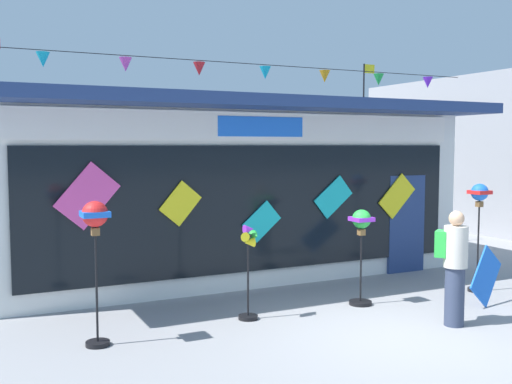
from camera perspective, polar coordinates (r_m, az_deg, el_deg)
The scene contains 8 objects.
ground_plane at distance 8.68m, azimuth 13.17°, elevation -13.16°, with size 80.00×80.00×0.00m, color gray.
kite_shop_building at distance 13.34m, azimuth -5.12°, elevation 0.76°, with size 9.72×6.94×4.68m.
wind_spinner_far_left at distance 7.93m, azimuth -15.18°, elevation -3.55°, with size 0.35×0.35×1.91m.
wind_spinner_left at distance 8.91m, azimuth -0.70°, elevation -6.61°, with size 0.34×0.30×1.45m.
wind_spinner_center_left at distance 9.85m, azimuth 10.08°, elevation -4.11°, with size 0.37×0.37×1.57m.
wind_spinner_center_right at distance 11.25m, azimuth 20.65°, elevation -1.47°, with size 0.32×0.32×1.94m.
person_near_camera at distance 9.10m, azimuth 18.48°, elevation -6.68°, with size 0.45×0.47×1.68m.
display_kite_on_ground at distance 10.52m, azimuth 21.22°, elevation -7.51°, with size 0.50×0.03×0.90m, color blue.
Camera 1 is at (-5.25, -6.40, 2.62)m, focal length 41.64 mm.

